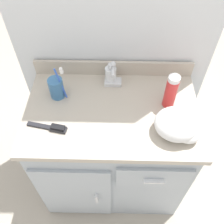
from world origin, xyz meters
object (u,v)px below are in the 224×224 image
(shaving_cream_can, at_px, (171,92))
(soap_dispenser, at_px, (111,74))
(hairbrush, at_px, (52,128))
(toothbrush_cup, at_px, (57,88))
(hand_towel, at_px, (179,126))

(shaving_cream_can, bearing_deg, soap_dispenser, 151.36)
(soap_dispenser, height_order, hairbrush, soap_dispenser)
(soap_dispenser, xyz_separation_m, shaving_cream_can, (0.29, -0.16, 0.04))
(hairbrush, bearing_deg, soap_dispenser, 62.67)
(soap_dispenser, height_order, shaving_cream_can, shaving_cream_can)
(soap_dispenser, bearing_deg, toothbrush_cup, -157.03)
(hairbrush, xyz_separation_m, hand_towel, (0.57, -0.01, 0.04))
(toothbrush_cup, bearing_deg, hairbrush, -88.14)
(hairbrush, distance_m, hand_towel, 0.57)
(hand_towel, bearing_deg, soap_dispenser, 133.63)
(soap_dispenser, distance_m, hairbrush, 0.41)
(toothbrush_cup, bearing_deg, hand_towel, -20.38)
(hairbrush, relative_size, hand_towel, 0.93)
(toothbrush_cup, distance_m, shaving_cream_can, 0.56)
(toothbrush_cup, relative_size, hairbrush, 1.03)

